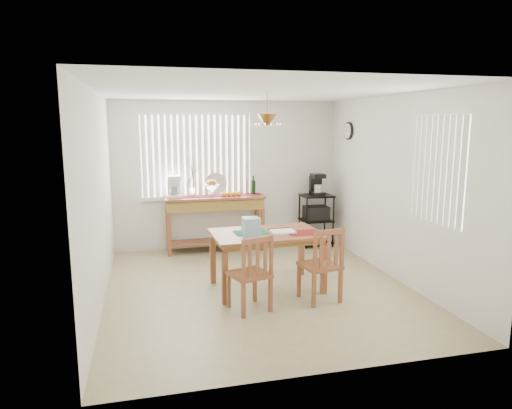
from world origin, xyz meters
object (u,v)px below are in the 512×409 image
object	(u,v)px
dining_table	(267,239)
chair_left	(251,274)
cart_items	(317,185)
chair_right	(322,265)
sideboard	(216,210)
wire_cart	(316,215)

from	to	relation	value
dining_table	chair_left	size ratio (longest dim) A/B	1.59
cart_items	dining_table	xyz separation A→B (m)	(-1.45, -1.95, -0.43)
chair_left	chair_right	bearing A→B (deg)	5.12
sideboard	chair_left	size ratio (longest dim) A/B	1.85
cart_items	dining_table	bearing A→B (deg)	-126.74
wire_cart	chair_left	world-z (taller)	wire_cart
chair_right	wire_cart	bearing A→B (deg)	70.34
sideboard	dining_table	world-z (taller)	sideboard
wire_cart	chair_left	distance (m)	3.21
dining_table	chair_left	world-z (taller)	chair_left
chair_left	cart_items	bearing A→B (deg)	55.32
chair_right	cart_items	bearing A→B (deg)	70.42
wire_cart	cart_items	xyz separation A→B (m)	(0.00, 0.01, 0.55)
wire_cart	chair_right	distance (m)	2.71
chair_left	chair_right	world-z (taller)	chair_right
sideboard	cart_items	distance (m)	1.87
chair_left	chair_right	size ratio (longest dim) A/B	0.97
wire_cart	cart_items	distance (m)	0.55
dining_table	chair_left	bearing A→B (deg)	-118.35
cart_items	chair_left	xyz separation A→B (m)	(-1.83, -2.65, -0.66)
sideboard	cart_items	world-z (taller)	cart_items
sideboard	chair_right	xyz separation A→B (m)	(0.92, -2.64, -0.26)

